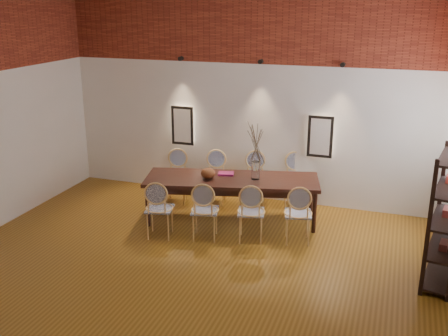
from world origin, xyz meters
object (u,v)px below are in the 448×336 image
(dining_table, at_px, (232,199))
(chair_near_a, at_px, (159,208))
(chair_far_b, at_px, (215,179))
(shelving_rack, at_px, (447,219))
(vase, at_px, (256,170))
(bowl, at_px, (208,173))
(chair_near_d, at_px, (298,213))
(chair_far_d, at_px, (295,181))
(book, at_px, (226,174))
(chair_near_b, at_px, (205,210))
(chair_near_c, at_px, (251,212))
(chair_far_c, at_px, (255,180))
(chair_far_a, at_px, (176,178))

(dining_table, height_order, chair_near_a, chair_near_a)
(chair_far_b, relative_size, shelving_rack, 0.52)
(dining_table, bearing_deg, vase, -0.00)
(bowl, bearing_deg, vase, 17.21)
(chair_near_d, distance_m, bowl, 1.66)
(chair_near_a, distance_m, chair_far_d, 2.61)
(vase, relative_size, bowl, 1.25)
(vase, relative_size, shelving_rack, 0.17)
(chair_far_b, bearing_deg, book, 113.67)
(dining_table, relative_size, chair_near_b, 3.05)
(dining_table, distance_m, chair_near_b, 0.83)
(chair_near_a, bearing_deg, shelving_rack, -14.52)
(dining_table, xyz_separation_m, chair_far_d, (0.87, 0.97, 0.09))
(chair_near_c, bearing_deg, shelving_rack, -22.02)
(chair_near_b, relative_size, chair_near_c, 1.00)
(chair_far_d, height_order, vase, vase)
(chair_near_a, xyz_separation_m, bowl, (0.50, 0.83, 0.37))
(chair_near_a, relative_size, shelving_rack, 0.52)
(dining_table, xyz_separation_m, chair_far_c, (0.17, 0.80, 0.09))
(chair_near_b, height_order, chair_far_b, same)
(book, bearing_deg, chair_near_a, -122.72)
(dining_table, distance_m, vase, 0.66)
(chair_near_b, height_order, book, chair_near_b)
(shelving_rack, bearing_deg, book, 170.58)
(chair_near_b, xyz_separation_m, chair_far_c, (0.35, 1.61, 0.00))
(vase, distance_m, book, 0.55)
(chair_far_a, bearing_deg, chair_near_b, 115.81)
(dining_table, bearing_deg, chair_far_a, 145.42)
(chair_near_b, xyz_separation_m, vase, (0.56, 0.90, 0.43))
(book, bearing_deg, chair_near_b, -91.41)
(chair_near_d, xyz_separation_m, chair_far_b, (-1.74, 1.10, 0.00))
(chair_near_c, bearing_deg, dining_table, 115.81)
(chair_far_b, bearing_deg, dining_table, 115.81)
(dining_table, distance_m, chair_far_b, 0.83)
(shelving_rack, bearing_deg, chair_far_b, 165.88)
(chair_far_a, bearing_deg, chair_near_c, 134.04)
(chair_near_b, distance_m, chair_far_b, 1.48)
(dining_table, xyz_separation_m, vase, (0.38, 0.09, 0.53))
(dining_table, xyz_separation_m, chair_near_a, (-0.87, -0.97, 0.09))
(book, bearing_deg, chair_near_d, -24.25)
(chair_near_d, height_order, chair_far_d, same)
(chair_near_d, bearing_deg, shelving_rack, -29.34)
(chair_far_c, bearing_deg, bowl, 46.62)
(bowl, height_order, shelving_rack, shelving_rack)
(chair_near_c, height_order, vase, vase)
(dining_table, height_order, chair_far_d, chair_far_d)
(chair_near_b, bearing_deg, chair_near_a, -180.00)
(chair_near_d, distance_m, chair_far_d, 1.48)
(chair_far_d, bearing_deg, dining_table, 34.58)
(chair_far_c, distance_m, vase, 0.86)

